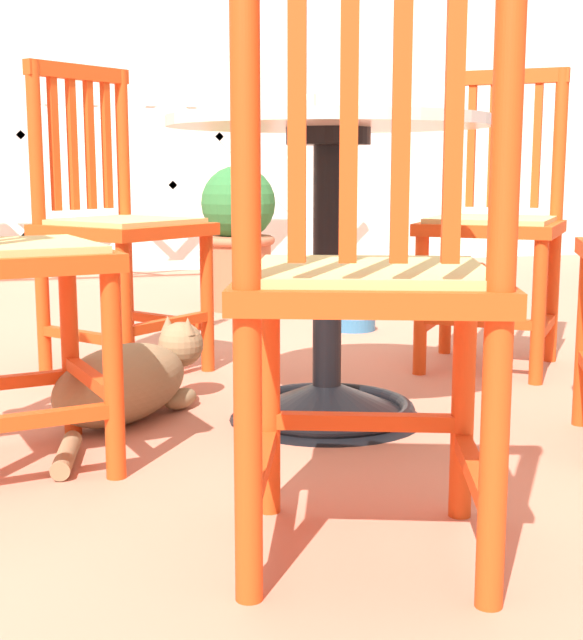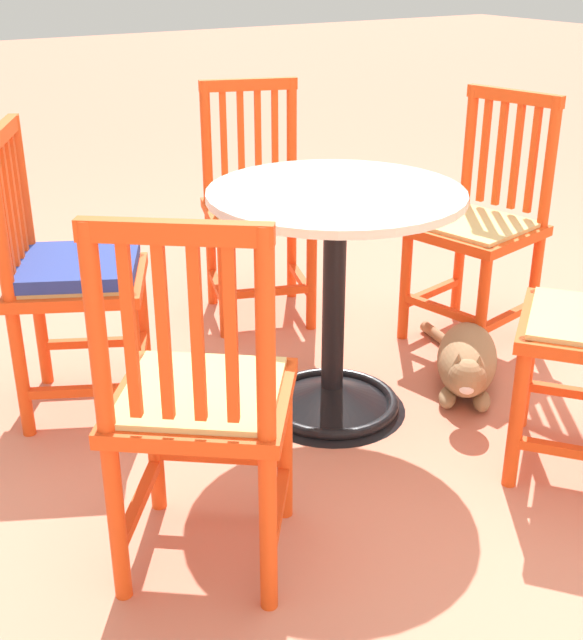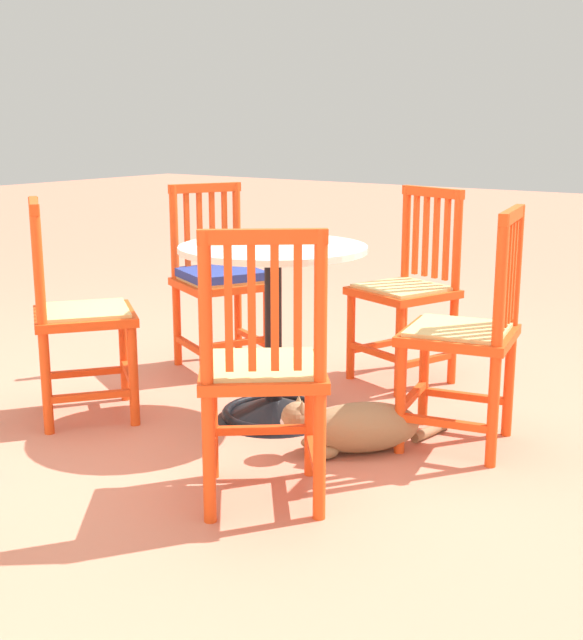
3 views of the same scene
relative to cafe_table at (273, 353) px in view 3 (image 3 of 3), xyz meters
name	(u,v)px [view 3 (image 3 of 3)]	position (x,y,z in m)	size (l,w,h in m)	color
ground_plane	(277,418)	(-0.01, -0.01, -0.28)	(24.00, 24.00, 0.00)	#C6755B
cafe_table	(273,353)	(0.00, 0.00, 0.00)	(0.76, 0.76, 0.73)	black
orange_chair_by_planter	(262,374)	(-0.44, 0.65, 0.15)	(0.56, 0.56, 0.91)	#D64214
orange_chair_at_corner	(466,335)	(-0.77, -0.18, 0.15)	(0.48, 0.48, 0.91)	#D64214
orange_chair_near_fence	(407,291)	(-0.19, -0.80, 0.15)	(0.51, 0.51, 0.91)	#D64214
orange_chair_tucked_in	(219,280)	(0.67, -0.45, 0.16)	(0.54, 0.54, 0.91)	#D64214
orange_chair_facing_out	(77,316)	(0.67, 0.45, 0.15)	(0.56, 0.56, 0.91)	#D64214
tabby_cat	(353,428)	(-0.46, 0.12, -0.19)	(0.46, 0.65, 0.23)	#8E704C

